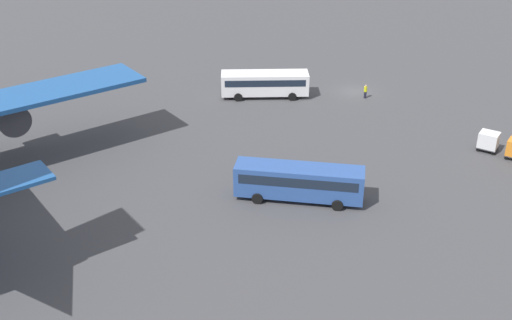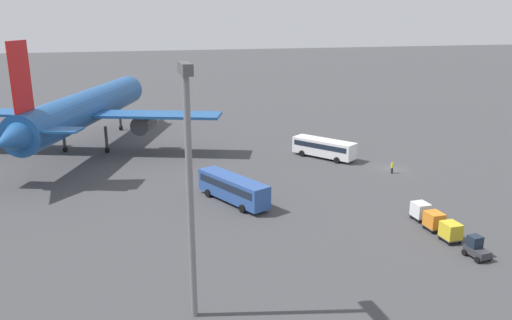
{
  "view_description": "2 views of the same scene",
  "coord_description": "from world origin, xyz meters",
  "px_view_note": "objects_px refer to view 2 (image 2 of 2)",
  "views": [
    {
      "loc": [
        -30.88,
        70.34,
        30.03
      ],
      "look_at": [
        -4.22,
        29.37,
        4.4
      ],
      "focal_mm": 45.0,
      "sensor_mm": 36.0,
      "label": 1
    },
    {
      "loc": [
        -64.09,
        40.3,
        22.21
      ],
      "look_at": [
        -2.56,
        22.33,
        3.91
      ],
      "focal_mm": 35.0,
      "sensor_mm": 36.0,
      "label": 2
    }
  ],
  "objects_px": {
    "airplane": "(86,108)",
    "shuttle_bus_far": "(233,187)",
    "cargo_cart_white": "(421,210)",
    "baggage_tug": "(476,248)",
    "worker_person": "(392,168)",
    "shuttle_bus_near": "(324,147)",
    "cargo_cart_yellow": "(451,231)",
    "cargo_cart_orange": "(434,220)"
  },
  "relations": [
    {
      "from": "airplane",
      "to": "baggage_tug",
      "type": "distance_m",
      "value": 64.87
    },
    {
      "from": "baggage_tug",
      "to": "cargo_cart_white",
      "type": "height_order",
      "value": "baggage_tug"
    },
    {
      "from": "airplane",
      "to": "shuttle_bus_far",
      "type": "distance_m",
      "value": 37.0
    },
    {
      "from": "shuttle_bus_near",
      "to": "baggage_tug",
      "type": "xyz_separation_m",
      "value": [
        -36.91,
        0.38,
        -0.9
      ]
    },
    {
      "from": "airplane",
      "to": "shuttle_bus_near",
      "type": "distance_m",
      "value": 40.87
    },
    {
      "from": "airplane",
      "to": "cargo_cart_yellow",
      "type": "height_order",
      "value": "airplane"
    },
    {
      "from": "airplane",
      "to": "worker_person",
      "type": "xyz_separation_m",
      "value": [
        -26.86,
        -43.41,
        -6.45
      ]
    },
    {
      "from": "shuttle_bus_near",
      "to": "cargo_cart_yellow",
      "type": "relative_size",
      "value": 5.06
    },
    {
      "from": "airplane",
      "to": "cargo_cart_white",
      "type": "relative_size",
      "value": 25.61
    },
    {
      "from": "shuttle_bus_near",
      "to": "cargo_cart_orange",
      "type": "relative_size",
      "value": 5.06
    },
    {
      "from": "cargo_cart_white",
      "to": "cargo_cart_yellow",
      "type": "bearing_deg",
      "value": 176.34
    },
    {
      "from": "shuttle_bus_far",
      "to": "cargo_cart_orange",
      "type": "bearing_deg",
      "value": -151.47
    },
    {
      "from": "airplane",
      "to": "cargo_cart_white",
      "type": "bearing_deg",
      "value": -119.0
    },
    {
      "from": "airplane",
      "to": "cargo_cart_orange",
      "type": "distance_m",
      "value": 59.53
    },
    {
      "from": "cargo_cart_yellow",
      "to": "cargo_cart_white",
      "type": "relative_size",
      "value": 1.0
    },
    {
      "from": "airplane",
      "to": "cargo_cart_yellow",
      "type": "relative_size",
      "value": 25.61
    },
    {
      "from": "shuttle_bus_far",
      "to": "worker_person",
      "type": "distance_m",
      "value": 26.02
    },
    {
      "from": "shuttle_bus_far",
      "to": "baggage_tug",
      "type": "bearing_deg",
      "value": -162.05
    },
    {
      "from": "airplane",
      "to": "worker_person",
      "type": "height_order",
      "value": "airplane"
    },
    {
      "from": "airplane",
      "to": "worker_person",
      "type": "distance_m",
      "value": 51.45
    },
    {
      "from": "airplane",
      "to": "shuttle_bus_far",
      "type": "height_order",
      "value": "airplane"
    },
    {
      "from": "shuttle_bus_far",
      "to": "cargo_cart_white",
      "type": "height_order",
      "value": "shuttle_bus_far"
    },
    {
      "from": "baggage_tug",
      "to": "worker_person",
      "type": "relative_size",
      "value": 1.43
    },
    {
      "from": "baggage_tug",
      "to": "cargo_cart_white",
      "type": "bearing_deg",
      "value": -5.82
    },
    {
      "from": "baggage_tug",
      "to": "worker_person",
      "type": "distance_m",
      "value": 27.03
    },
    {
      "from": "shuttle_bus_near",
      "to": "baggage_tug",
      "type": "height_order",
      "value": "shuttle_bus_near"
    },
    {
      "from": "worker_person",
      "to": "cargo_cart_white",
      "type": "distance_m",
      "value": 17.86
    },
    {
      "from": "worker_person",
      "to": "cargo_cart_orange",
      "type": "xyz_separation_m",
      "value": [
        -19.59,
        6.7,
        0.32
      ]
    },
    {
      "from": "worker_person",
      "to": "baggage_tug",
      "type": "bearing_deg",
      "value": 165.77
    },
    {
      "from": "shuttle_bus_near",
      "to": "cargo_cart_yellow",
      "type": "bearing_deg",
      "value": 144.32
    },
    {
      "from": "shuttle_bus_near",
      "to": "worker_person",
      "type": "distance_m",
      "value": 12.45
    },
    {
      "from": "worker_person",
      "to": "cargo_cart_orange",
      "type": "bearing_deg",
      "value": 161.13
    },
    {
      "from": "shuttle_bus_near",
      "to": "cargo_cart_orange",
      "type": "xyz_separation_m",
      "value": [
        -30.31,
        0.43,
        -0.65
      ]
    },
    {
      "from": "worker_person",
      "to": "shuttle_bus_far",
      "type": "bearing_deg",
      "value": 101.25
    },
    {
      "from": "baggage_tug",
      "to": "cargo_cart_white",
      "type": "relative_size",
      "value": 1.21
    },
    {
      "from": "airplane",
      "to": "shuttle_bus_near",
      "type": "height_order",
      "value": "airplane"
    },
    {
      "from": "shuttle_bus_near",
      "to": "worker_person",
      "type": "relative_size",
      "value": 5.99
    },
    {
      "from": "shuttle_bus_far",
      "to": "worker_person",
      "type": "height_order",
      "value": "shuttle_bus_far"
    },
    {
      "from": "airplane",
      "to": "shuttle_bus_far",
      "type": "relative_size",
      "value": 4.58
    },
    {
      "from": "cargo_cart_white",
      "to": "airplane",
      "type": "bearing_deg",
      "value": 40.37
    },
    {
      "from": "shuttle_bus_far",
      "to": "cargo_cart_yellow",
      "type": "bearing_deg",
      "value": -156.77
    },
    {
      "from": "shuttle_bus_far",
      "to": "cargo_cart_yellow",
      "type": "xyz_separation_m",
      "value": [
        -17.44,
        -18.72,
        -0.76
      ]
    }
  ]
}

